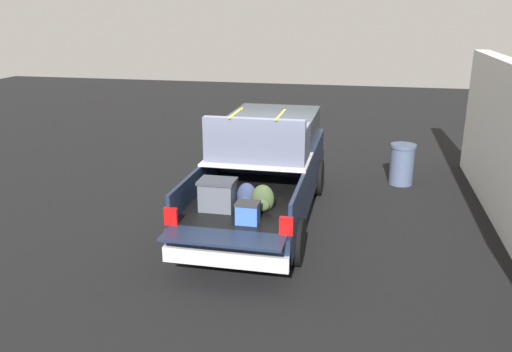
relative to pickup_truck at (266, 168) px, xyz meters
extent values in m
plane|color=black|center=(-0.38, 0.00, -0.98)|extent=(40.00, 40.00, 0.00)
cube|color=#162138|center=(-0.38, 0.00, -0.36)|extent=(5.50, 1.92, 0.48)
cube|color=black|center=(-1.58, 0.00, -0.11)|extent=(2.80, 1.80, 0.04)
cube|color=#162138|center=(-1.58, 0.93, 0.12)|extent=(2.80, 0.06, 0.50)
cube|color=#162138|center=(-1.58, -0.93, 0.12)|extent=(2.80, 0.06, 0.50)
cube|color=#162138|center=(-0.21, 0.00, 0.12)|extent=(0.06, 1.80, 0.50)
cube|color=#162138|center=(-3.25, 0.00, -0.11)|extent=(0.55, 1.80, 0.04)
cube|color=#B2B2B7|center=(-0.80, 0.00, 0.39)|extent=(1.25, 1.92, 0.04)
cube|color=#162138|center=(0.97, 0.00, 0.12)|extent=(2.30, 1.92, 0.50)
cube|color=#2D3842|center=(0.87, 0.00, 0.67)|extent=(1.94, 1.76, 0.59)
cube|color=#162138|center=(2.32, 0.00, 0.06)|extent=(0.40, 1.82, 0.38)
cube|color=#B2B2B7|center=(-3.10, 0.00, -0.48)|extent=(0.24, 1.92, 0.24)
cube|color=red|center=(-3.00, 0.88, 0.05)|extent=(0.06, 0.20, 0.28)
cube|color=red|center=(-3.00, -0.88, 0.05)|extent=(0.06, 0.20, 0.28)
cylinder|color=black|center=(1.37, 0.88, -0.58)|extent=(0.79, 0.30, 0.79)
cylinder|color=black|center=(1.37, -0.88, -0.58)|extent=(0.79, 0.30, 0.79)
cylinder|color=black|center=(-2.13, 0.88, -0.58)|extent=(0.79, 0.30, 0.79)
cylinder|color=black|center=(-2.13, -0.88, -0.58)|extent=(0.79, 0.30, 0.79)
cube|color=#474C56|center=(-2.22, 0.37, 0.14)|extent=(0.40, 0.55, 0.46)
cube|color=#31353C|center=(-2.22, 0.37, 0.40)|extent=(0.44, 0.59, 0.05)
ellipsoid|color=#283351|center=(-2.07, -0.08, 0.13)|extent=(0.20, 0.33, 0.44)
ellipsoid|color=#283351|center=(-2.18, -0.08, 0.07)|extent=(0.09, 0.23, 0.19)
ellipsoid|color=#384728|center=(-2.17, -0.37, 0.15)|extent=(0.20, 0.37, 0.46)
ellipsoid|color=#384728|center=(-2.28, -0.37, 0.08)|extent=(0.09, 0.26, 0.20)
cube|color=#3359B2|center=(-2.68, -0.24, 0.06)|extent=(0.26, 0.34, 0.30)
cube|color=#262628|center=(-2.68, -0.24, 0.23)|extent=(0.28, 0.36, 0.04)
cube|color=#4C5166|center=(-0.80, 0.00, 0.62)|extent=(0.89, 1.82, 0.42)
cube|color=#4C5166|center=(-1.17, 0.00, 1.03)|extent=(0.16, 1.82, 0.40)
cube|color=#4C5166|center=(-0.75, 0.81, 0.94)|extent=(0.65, 0.20, 0.22)
cube|color=#4C5166|center=(-0.75, -0.81, 0.94)|extent=(0.65, 0.20, 0.22)
cube|color=yellow|center=(-0.80, 0.41, 1.24)|extent=(0.99, 0.03, 0.02)
cube|color=yellow|center=(-0.80, -0.41, 1.24)|extent=(0.99, 0.03, 0.02)
cylinder|color=#3F4C66|center=(2.53, -2.81, -0.53)|extent=(0.56, 0.56, 0.90)
cylinder|color=#3F4C66|center=(2.53, -2.81, -0.04)|extent=(0.60, 0.60, 0.08)
camera|label=1|loc=(-9.89, -1.91, 3.03)|focal=36.69mm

